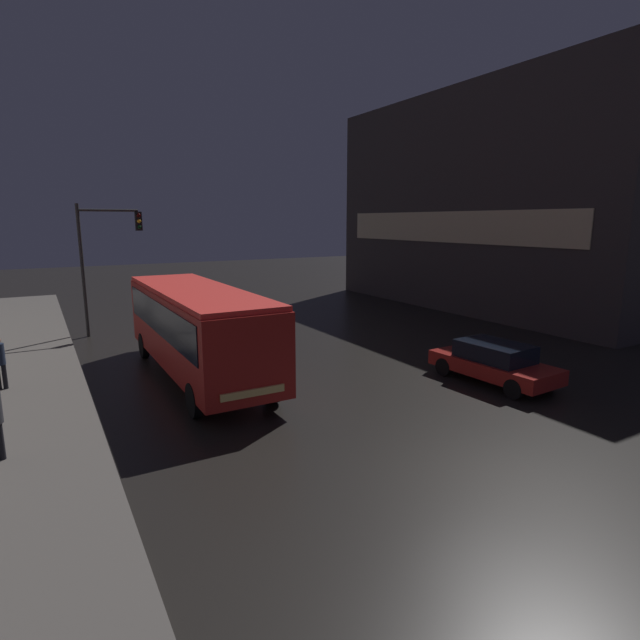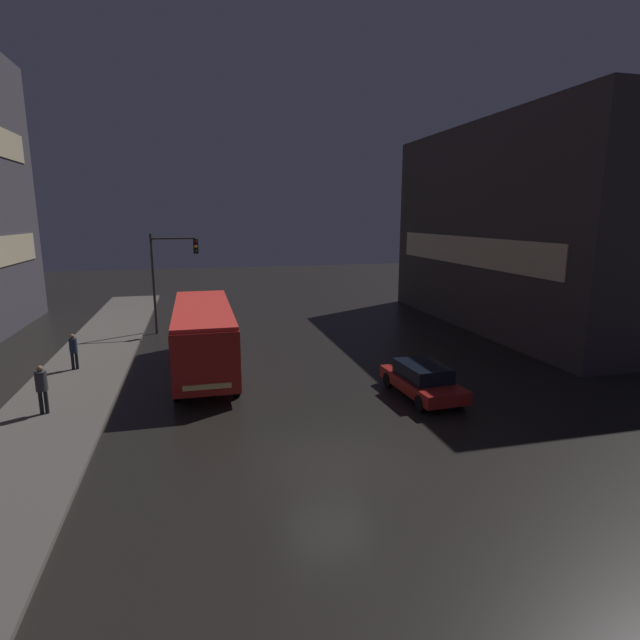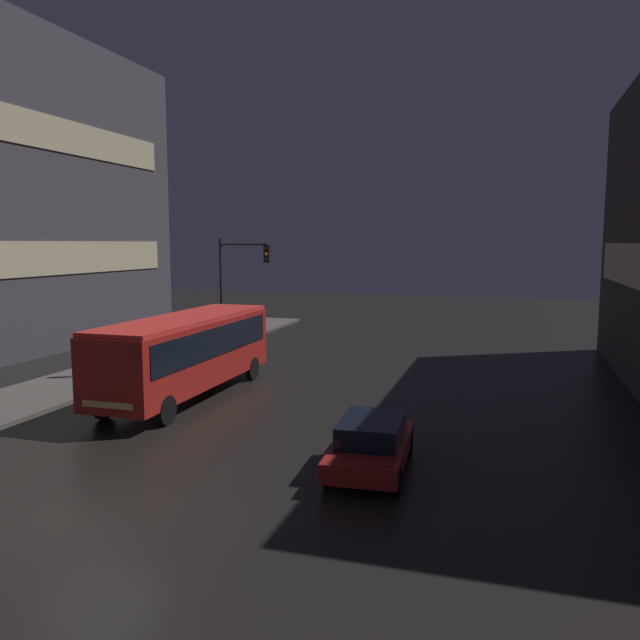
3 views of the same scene
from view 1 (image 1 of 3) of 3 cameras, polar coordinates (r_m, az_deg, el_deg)
The scene contains 6 objects.
ground_plane at distance 11.88m, azimuth 18.83°, elevation -16.56°, with size 120.00×120.00×0.00m, color black.
sidewalk_left at distance 17.64m, azimuth -31.40°, elevation -8.11°, with size 4.00×48.00×0.15m.
building_right_block at distance 34.72m, azimuth 20.26°, elevation 12.32°, with size 10.07×21.59×12.97m.
bus_near at distance 17.83m, azimuth -13.88°, elevation -0.32°, with size 2.66×10.08×3.16m.
car_taxi at distance 18.02m, azimuth 19.25°, elevation -4.53°, with size 2.11×4.38×1.38m.
traffic_light_main at distance 25.85m, azimuth -23.54°, elevation 7.54°, with size 2.87×0.35×6.21m.
Camera 1 is at (-8.11, -6.78, 5.43)m, focal length 28.00 mm.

